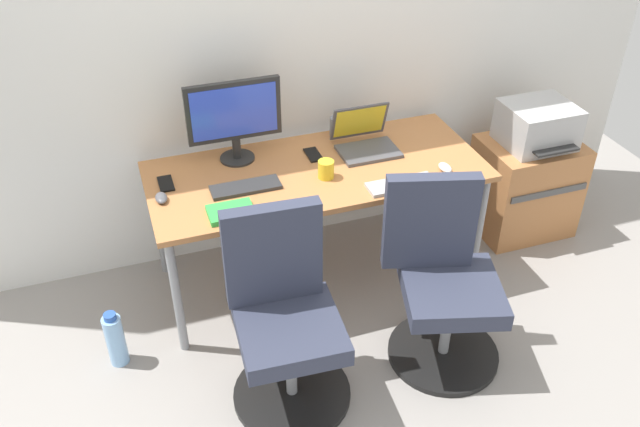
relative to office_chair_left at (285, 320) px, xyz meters
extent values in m
plane|color=gray|center=(0.39, 0.72, -0.42)|extent=(5.28, 5.28, 0.00)
cube|color=white|center=(0.39, 1.17, 0.88)|extent=(4.40, 0.04, 2.60)
cube|color=#B77542|center=(0.39, 0.72, 0.26)|extent=(1.71, 0.74, 0.03)
cylinder|color=gray|center=(-0.41, 0.40, -0.09)|extent=(0.04, 0.04, 0.67)
cylinder|color=gray|center=(1.20, 0.40, -0.09)|extent=(0.04, 0.04, 0.67)
cylinder|color=gray|center=(-0.41, 1.04, -0.09)|extent=(0.04, 0.04, 0.67)
cylinder|color=gray|center=(1.20, 1.04, -0.09)|extent=(0.04, 0.04, 0.67)
cylinder|color=black|center=(0.00, -0.06, -0.41)|extent=(0.54, 0.54, 0.03)
cylinder|color=gray|center=(0.00, -0.06, -0.22)|extent=(0.05, 0.05, 0.34)
cube|color=#33384C|center=(0.00, -0.06, -0.01)|extent=(0.47, 0.47, 0.09)
cube|color=#33384C|center=(-0.01, 0.12, 0.28)|extent=(0.42, 0.10, 0.48)
cylinder|color=black|center=(0.78, -0.06, -0.41)|extent=(0.54, 0.54, 0.03)
cylinder|color=gray|center=(0.78, -0.06, -0.22)|extent=(0.05, 0.05, 0.34)
cube|color=#33384C|center=(0.78, -0.06, -0.01)|extent=(0.55, 0.55, 0.09)
cube|color=#33384C|center=(0.73, 0.11, 0.28)|extent=(0.42, 0.18, 0.48)
cube|color=#B77542|center=(1.72, 0.76, -0.13)|extent=(0.55, 0.44, 0.59)
cube|color=#4C4C4C|center=(1.72, 0.54, -0.04)|extent=(0.50, 0.01, 0.04)
cube|color=#B7B7B7|center=(1.72, 0.76, 0.28)|extent=(0.38, 0.34, 0.24)
cube|color=#262626|center=(1.72, 0.56, 0.22)|extent=(0.27, 0.06, 0.01)
cylinder|color=#8CBFF2|center=(-0.73, 0.41, -0.28)|extent=(0.09, 0.09, 0.28)
cylinder|color=#2D59B2|center=(-0.73, 0.41, -0.13)|extent=(0.06, 0.06, 0.03)
cylinder|color=#262626|center=(0.03, 0.95, 0.28)|extent=(0.18, 0.18, 0.01)
cylinder|color=#262626|center=(0.03, 0.95, 0.34)|extent=(0.04, 0.04, 0.11)
cube|color=#262626|center=(0.03, 0.95, 0.55)|extent=(0.48, 0.03, 0.31)
cube|color=blue|center=(0.03, 0.93, 0.55)|extent=(0.43, 0.00, 0.26)
cube|color=#4C4C51|center=(0.70, 0.78, 0.29)|extent=(0.31, 0.22, 0.02)
cube|color=#4C4C51|center=(0.70, 0.92, 0.40)|extent=(0.31, 0.07, 0.20)
cube|color=yellow|center=(0.70, 0.92, 0.40)|extent=(0.28, 0.06, 0.17)
cube|color=#2D2D2D|center=(0.00, 0.65, 0.29)|extent=(0.34, 0.12, 0.02)
cube|color=#B7B7B7|center=(0.73, 0.43, 0.29)|extent=(0.34, 0.12, 0.02)
ellipsoid|color=#515156|center=(-0.40, 0.68, 0.29)|extent=(0.06, 0.10, 0.03)
ellipsoid|color=silver|center=(1.00, 0.49, 0.29)|extent=(0.06, 0.10, 0.03)
cylinder|color=yellow|center=(0.41, 0.63, 0.32)|extent=(0.08, 0.08, 0.09)
cylinder|color=slate|center=(0.61, 1.03, 0.33)|extent=(0.07, 0.07, 0.10)
cube|color=black|center=(0.42, 0.85, 0.28)|extent=(0.07, 0.14, 0.01)
cube|color=black|center=(-0.36, 0.82, 0.28)|extent=(0.07, 0.14, 0.01)
cube|color=green|center=(-0.11, 0.46, 0.29)|extent=(0.21, 0.15, 0.03)
camera|label=1|loc=(-0.54, -2.04, 2.04)|focal=37.56mm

